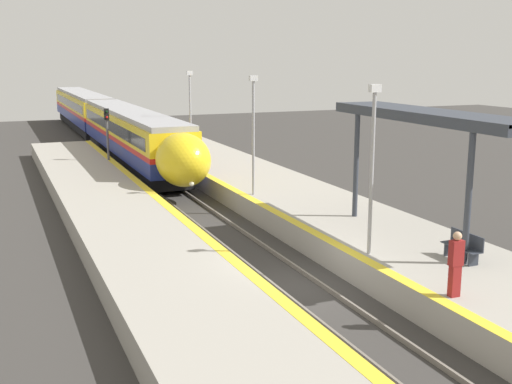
{
  "coord_description": "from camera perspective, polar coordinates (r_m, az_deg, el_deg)",
  "views": [
    {
      "loc": [
        -8.62,
        -17.29,
        7.2
      ],
      "look_at": [
        0.6,
        4.93,
        2.09
      ],
      "focal_mm": 45.0,
      "sensor_mm": 36.0,
      "label": 1
    }
  ],
  "objects": [
    {
      "name": "railway_signal",
      "position": [
        40.25,
        -13.07,
        5.0
      ],
      "size": [
        0.28,
        0.28,
        4.1
      ],
      "color": "#59595E",
      "rests_on": "ground_plane"
    },
    {
      "name": "lamppost_mid",
      "position": [
        29.11,
        -0.24,
        5.75
      ],
      "size": [
        0.36,
        0.2,
        5.41
      ],
      "color": "#9E9EA3",
      "rests_on": "platform_right"
    },
    {
      "name": "train",
      "position": [
        53.68,
        -13.28,
        6.25
      ],
      "size": [
        2.78,
        48.67,
        3.71
      ],
      "color": "black",
      "rests_on": "ground_plane"
    },
    {
      "name": "platform_left",
      "position": [
        19.16,
        -6.75,
        -8.66
      ],
      "size": [
        4.26,
        64.0,
        0.95
      ],
      "color": "#9E998E",
      "rests_on": "ground_plane"
    },
    {
      "name": "rail_left",
      "position": [
        20.31,
        1.91,
        -8.56
      ],
      "size": [
        0.08,
        90.0,
        0.15
      ],
      "primitive_type": "cube",
      "color": "slate",
      "rests_on": "ground_plane"
    },
    {
      "name": "station_canopy",
      "position": [
        22.9,
        14.49,
        6.16
      ],
      "size": [
        2.02,
        9.47,
        4.42
      ],
      "color": "#333842",
      "rests_on": "platform_right"
    },
    {
      "name": "lamppost_near",
      "position": [
        20.44,
        10.29,
        2.9
      ],
      "size": [
        0.36,
        0.2,
        5.41
      ],
      "color": "#9E9EA3",
      "rests_on": "platform_right"
    },
    {
      "name": "platform_right",
      "position": [
        22.59,
        13.56,
        -5.69
      ],
      "size": [
        5.09,
        64.0,
        0.95
      ],
      "color": "#9E998E",
      "rests_on": "ground_plane"
    },
    {
      "name": "platform_bench",
      "position": [
        21.06,
        17.96,
        -4.58
      ],
      "size": [
        0.44,
        1.49,
        0.89
      ],
      "color": "#2D333D",
      "rests_on": "platform_right"
    },
    {
      "name": "ground_plane",
      "position": [
        20.62,
        3.75,
        -8.48
      ],
      "size": [
        120.0,
        120.0,
        0.0
      ],
      "primitive_type": "plane",
      "color": "#383533"
    },
    {
      "name": "person_waiting",
      "position": [
        17.75,
        17.33,
        -6.03
      ],
      "size": [
        0.36,
        0.23,
        1.78
      ],
      "color": "maroon",
      "rests_on": "platform_right"
    },
    {
      "name": "rail_right",
      "position": [
        20.91,
        5.54,
        -8.0
      ],
      "size": [
        0.08,
        90.0,
        0.15
      ],
      "primitive_type": "cube",
      "color": "slate",
      "rests_on": "ground_plane"
    },
    {
      "name": "lamppost_far",
      "position": [
        38.34,
        -5.86,
        7.2
      ],
      "size": [
        0.36,
        0.2,
        5.41
      ],
      "color": "#9E9EA3",
      "rests_on": "platform_right"
    }
  ]
}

